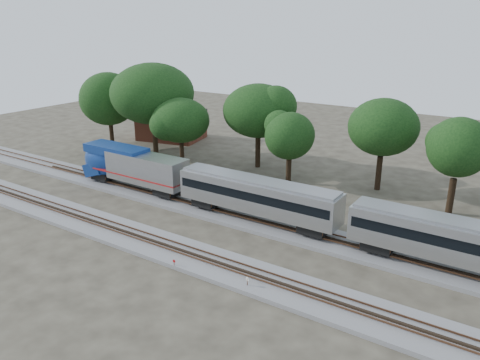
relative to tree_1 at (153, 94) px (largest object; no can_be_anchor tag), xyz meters
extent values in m
plane|color=#383328|center=(25.37, -19.56, -10.10)|extent=(160.00, 160.00, 0.00)
cube|color=slate|center=(25.37, -13.56, -9.90)|extent=(160.00, 5.00, 0.40)
cube|color=brown|center=(25.37, -14.28, -9.44)|extent=(160.00, 0.08, 0.15)
cube|color=brown|center=(25.37, -12.85, -9.44)|extent=(160.00, 0.08, 0.15)
cube|color=slate|center=(25.37, -23.56, -9.90)|extent=(160.00, 5.00, 0.40)
cube|color=brown|center=(25.37, -24.28, -9.44)|extent=(160.00, 0.08, 0.15)
cube|color=brown|center=(25.37, -22.85, -9.44)|extent=(160.00, 0.08, 0.15)
cube|color=#B2B5BA|center=(11.25, -13.56, -6.65)|extent=(11.30, 3.20, 3.52)
ellipsoid|color=navy|center=(3.15, -13.56, -6.92)|extent=(5.76, 3.33, 4.90)
cube|color=navy|center=(6.03, -13.56, -5.00)|extent=(9.06, 3.13, 1.07)
cube|color=black|center=(3.68, -13.56, -5.85)|extent=(0.48, 2.45, 1.40)
cube|color=maroon|center=(9.97, -13.56, -7.56)|extent=(13.86, 3.24, 0.19)
cube|color=black|center=(3.31, -13.56, -8.89)|extent=(2.77, 2.35, 0.96)
cube|color=black|center=(14.50, -13.56, -8.89)|extent=(2.77, 2.35, 0.96)
cube|color=#B2B5BA|center=(27.29, -13.56, -6.81)|extent=(18.55, 3.20, 3.20)
cube|color=black|center=(27.29, -13.56, -6.49)|extent=(17.91, 3.25, 0.96)
cube|color=gray|center=(27.29, -13.56, -5.16)|extent=(18.12, 2.56, 0.37)
cube|color=black|center=(20.58, -13.56, -8.89)|extent=(2.77, 2.35, 0.96)
cube|color=black|center=(34.01, -13.56, -8.89)|extent=(2.77, 2.35, 0.96)
cube|color=#B2B5BA|center=(47.28, -13.56, -6.81)|extent=(18.55, 3.20, 3.20)
cube|color=black|center=(47.28, -13.56, -6.49)|extent=(17.91, 3.25, 0.96)
cube|color=gray|center=(47.28, -13.56, -5.16)|extent=(18.12, 2.56, 0.37)
cube|color=black|center=(40.56, -13.56, -8.89)|extent=(2.77, 2.35, 0.96)
cylinder|color=#512D19|center=(26.27, -25.96, -9.68)|extent=(0.06, 0.06, 0.84)
cylinder|color=#B80D12|center=(26.27, -25.96, -9.30)|extent=(0.30, 0.04, 0.30)
cylinder|color=#512D19|center=(33.46, -25.18, -9.59)|extent=(0.07, 0.07, 1.01)
cylinder|color=silver|center=(33.46, -25.18, -9.14)|extent=(0.36, 0.13, 0.36)
cube|color=#512D19|center=(32.56, -25.08, -9.95)|extent=(0.57, 0.43, 0.30)
cube|color=brown|center=(-5.58, 10.22, -7.92)|extent=(12.21, 9.69, 4.35)
cube|color=black|center=(-5.58, 10.22, -5.26)|extent=(12.45, 9.93, 0.98)
cylinder|color=black|center=(-9.48, -0.57, -7.80)|extent=(0.70, 0.70, 4.59)
ellipsoid|color=black|center=(-9.48, -0.57, -1.57)|extent=(8.66, 8.66, 7.36)
cylinder|color=black|center=(0.00, 0.00, -7.37)|extent=(0.70, 0.70, 5.45)
ellipsoid|color=black|center=(0.00, 0.00, 0.02)|extent=(10.27, 10.27, 8.73)
cylinder|color=black|center=(7.04, -1.84, -8.20)|extent=(0.70, 0.70, 3.79)
ellipsoid|color=black|center=(7.04, -1.84, -3.06)|extent=(7.15, 7.15, 6.07)
cylinder|color=black|center=(16.70, 4.12, -7.81)|extent=(0.70, 0.70, 4.58)
ellipsoid|color=black|center=(16.70, 4.12, -1.60)|extent=(8.63, 8.63, 7.34)
cylinder|color=black|center=(23.82, 0.41, -8.35)|extent=(0.70, 0.70, 3.49)
ellipsoid|color=black|center=(23.82, 0.41, -3.62)|extent=(6.58, 6.58, 5.59)
cylinder|color=black|center=(34.84, 4.26, -7.87)|extent=(0.70, 0.70, 4.46)
ellipsoid|color=black|center=(34.84, 4.26, -1.81)|extent=(8.42, 8.42, 7.15)
cylinder|color=black|center=(44.21, 0.76, -7.98)|extent=(0.70, 0.70, 4.23)
ellipsoid|color=black|center=(44.21, 0.76, -2.25)|extent=(7.97, 7.97, 6.77)
camera|label=1|loc=(51.27, -53.44, 10.97)|focal=35.00mm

